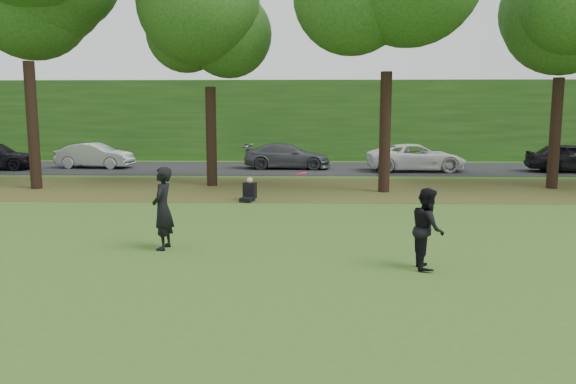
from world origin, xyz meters
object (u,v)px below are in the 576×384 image
Objects in this scene: frisbee at (300,174)px; seated_person at (249,192)px; player_right at (427,228)px; player_left at (163,208)px.

frisbee is 0.43× the size of seated_person.
player_left is at bearing 78.97° from player_right.
player_left is 1.16× the size of player_right.
player_left is 3.41m from frisbee.
player_right is at bearing -48.30° from seated_person.
frisbee is at bearing 77.67° from player_left.
player_left is 2.29× the size of seated_person.
seated_person is (-4.43, 8.33, -0.51)m from player_right.
player_right is at bearing -10.40° from frisbee.
seated_person is (-1.86, 7.86, -1.56)m from frisbee.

